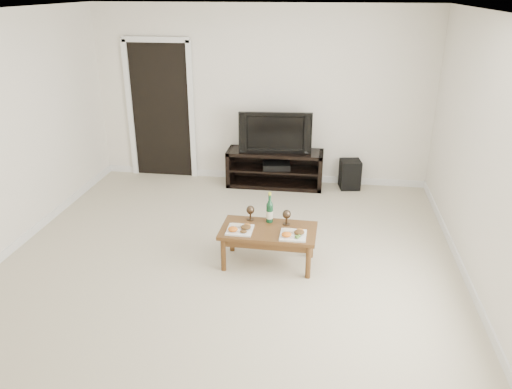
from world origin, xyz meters
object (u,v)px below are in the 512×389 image
object	(u,v)px
subwoofer	(350,174)
coffee_table	(268,246)
television	(275,131)
media_console	(275,168)

from	to	relation	value
subwoofer	coffee_table	size ratio (longest dim) A/B	0.42
subwoofer	coffee_table	xyz separation A→B (m)	(-0.93, -2.37, -0.01)
television	media_console	bearing A→B (deg)	0.00
television	coffee_table	bearing A→B (deg)	-90.10
television	subwoofer	distance (m)	1.29
media_console	subwoofer	size ratio (longest dim) A/B	3.30
media_console	coffee_table	bearing A→B (deg)	-85.40
television	subwoofer	size ratio (longest dim) A/B	2.44
subwoofer	coffee_table	distance (m)	2.55
media_console	coffee_table	world-z (taller)	media_console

